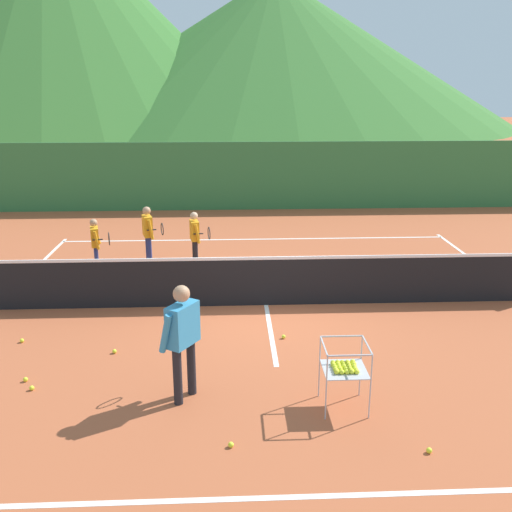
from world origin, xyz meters
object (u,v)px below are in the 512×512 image
at_px(student_1, 148,230).
at_px(tennis_ball_3, 22,341).
at_px(instructor, 183,332).
at_px(tennis_ball_6, 32,388).
at_px(student_0, 96,240).
at_px(tennis_ball_5, 284,337).
at_px(tennis_ball_0, 114,351).
at_px(student_2, 195,234).
at_px(tennis_net, 266,281).
at_px(ball_cart, 345,367).
at_px(tennis_ball_2, 231,445).
at_px(tennis_ball_4, 26,379).
at_px(tennis_ball_1, 429,450).

distance_m(student_1, tennis_ball_3, 4.55).
height_order(instructor, tennis_ball_6, instructor).
distance_m(student_0, tennis_ball_5, 5.41).
distance_m(tennis_ball_0, tennis_ball_5, 2.76).
relative_size(student_2, tennis_ball_5, 19.03).
relative_size(tennis_net, tennis_ball_5, 156.43).
xyz_separation_m(tennis_net, ball_cart, (0.79, -3.65, 0.08)).
xyz_separation_m(student_2, ball_cart, (2.26, -6.13, -0.20)).
relative_size(instructor, tennis_ball_0, 23.91).
bearing_deg(student_2, tennis_ball_2, -83.62).
bearing_deg(tennis_ball_3, tennis_ball_2, -41.08).
bearing_deg(tennis_ball_6, tennis_ball_5, 22.41).
relative_size(tennis_ball_2, tennis_ball_4, 1.00).
bearing_deg(tennis_net, student_2, 120.69).
height_order(ball_cart, tennis_ball_0, ball_cart).
bearing_deg(student_1, tennis_ball_1, -60.62).
relative_size(student_2, tennis_ball_2, 19.03).
distance_m(tennis_ball_4, tennis_ball_5, 4.04).
bearing_deg(instructor, tennis_net, 68.44).
bearing_deg(tennis_ball_3, tennis_ball_1, -29.27).
bearing_deg(student_0, instructor, -66.87).
bearing_deg(student_2, tennis_ball_4, -112.33).
bearing_deg(tennis_ball_2, tennis_ball_6, 152.66).
xyz_separation_m(tennis_net, tennis_ball_6, (-3.47, -3.03, -0.47)).
xyz_separation_m(tennis_net, tennis_ball_5, (0.20, -1.52, -0.47)).
relative_size(student_2, tennis_ball_1, 19.03).
height_order(instructor, student_2, instructor).
bearing_deg(student_2, tennis_ball_3, -123.95).
bearing_deg(tennis_ball_2, tennis_ball_1, -5.40).
bearing_deg(tennis_ball_4, tennis_ball_6, -55.96).
xyz_separation_m(student_0, tennis_ball_5, (3.87, -3.71, -0.70)).
relative_size(tennis_net, tennis_ball_4, 156.43).
distance_m(student_1, student_2, 1.13).
height_order(student_1, tennis_ball_1, student_1).
bearing_deg(instructor, student_1, 101.76).
bearing_deg(tennis_ball_5, tennis_net, 97.44).
height_order(student_0, ball_cart, student_0).
bearing_deg(student_0, student_1, 26.12).
bearing_deg(tennis_ball_3, tennis_ball_0, -16.33).
height_order(tennis_ball_2, tennis_ball_3, same).
bearing_deg(tennis_ball_0, tennis_ball_4, -142.62).
relative_size(student_1, tennis_ball_4, 20.25).
height_order(tennis_ball_4, tennis_ball_6, same).
bearing_deg(tennis_ball_6, tennis_ball_3, 113.07).
height_order(tennis_ball_5, tennis_ball_6, same).
xyz_separation_m(ball_cart, tennis_ball_1, (0.81, -1.03, -0.55)).
bearing_deg(student_0, student_2, 7.51).
relative_size(tennis_ball_1, tennis_ball_4, 1.00).
bearing_deg(student_1, ball_cart, -62.23).
bearing_deg(student_2, tennis_ball_6, -109.89).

